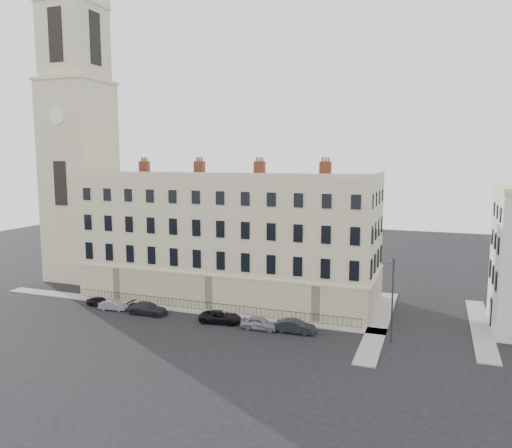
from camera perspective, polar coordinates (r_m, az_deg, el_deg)
The scene contains 14 objects.
ground at distance 51.19m, azimuth -2.08°, elevation -12.32°, with size 160.00×160.00×0.00m, color black.
terrace at distance 62.27m, azimuth -3.05°, elevation -1.61°, with size 36.22×12.22×17.00m.
church_tower at distance 75.86m, azimuth -19.59°, elevation 8.08°, with size 8.00×8.13×44.00m.
pavement_terrace at distance 59.61m, azimuth -9.29°, elevation -9.46°, with size 48.00×2.00×0.12m, color gray.
pavement_east_return at distance 55.59m, azimuth 13.93°, elevation -10.85°, with size 2.00×24.00×0.12m, color gray.
pavement_adjacent at distance 57.45m, azimuth 24.29°, elevation -10.70°, with size 2.00×20.00×0.12m, color gray.
railings at distance 58.02m, azimuth -5.61°, elevation -9.36°, with size 35.00×0.04×0.96m.
car_a at distance 62.53m, azimuth -17.42°, elevation -8.44°, with size 1.29×3.20×1.09m, color black.
car_b at distance 60.48m, azimuth -15.97°, elevation -8.91°, with size 1.18×3.38×1.11m, color gray.
car_c at distance 57.92m, azimuth -12.26°, elevation -9.41°, with size 1.88×4.62×1.34m, color #21222D.
car_d at distance 54.05m, azimuth -4.10°, elevation -10.55°, with size 2.08×4.51×1.25m, color black.
car_e at distance 51.90m, azimuth 0.43°, elevation -11.26°, with size 1.57×3.90×1.33m, color gray.
car_f at distance 51.12m, azimuth 4.50°, elevation -11.58°, with size 1.42×4.06×1.34m, color black.
streetlamp at distance 48.86m, azimuth 15.29°, elevation -8.02°, with size 0.50×1.75×8.13m.
Camera 1 is at (18.22, -44.56, 17.41)m, focal length 35.00 mm.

